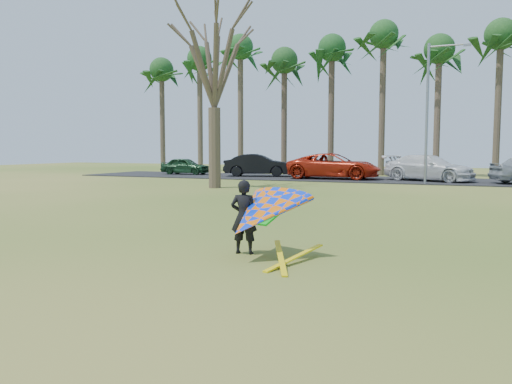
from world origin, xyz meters
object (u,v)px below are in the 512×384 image
at_px(car_1, 258,165).
at_px(car_3, 429,168).
at_px(car_0, 185,166).
at_px(streetlight, 430,106).
at_px(bare_tree_left, 214,55).
at_px(car_2, 334,166).
at_px(kite_flyer, 259,214).

bearing_deg(car_1, car_3, -109.25).
bearing_deg(car_0, streetlight, -105.33).
distance_m(bare_tree_left, car_2, 11.80).
xyz_separation_m(car_0, car_3, (18.20, -0.81, 0.16)).
xyz_separation_m(car_3, kite_flyer, (-1.22, -24.29, -0.03)).
xyz_separation_m(bare_tree_left, car_1, (-1.83, 10.12, -6.05)).
distance_m(car_3, kite_flyer, 24.32).
bearing_deg(kite_flyer, car_1, 113.18).
bearing_deg(bare_tree_left, car_3, 43.93).
bearing_deg(car_0, car_3, -97.25).
relative_size(car_3, kite_flyer, 2.34).
relative_size(bare_tree_left, streetlight, 1.21).
relative_size(streetlight, car_2, 1.31).
xyz_separation_m(streetlight, car_3, (-0.16, 2.63, -3.59)).
height_order(streetlight, kite_flyer, streetlight).
bearing_deg(car_0, kite_flyer, -150.64).
height_order(car_1, car_3, car_3).
bearing_deg(kite_flyer, bare_tree_left, 120.91).
bearing_deg(car_2, streetlight, -112.18).
relative_size(car_0, car_1, 0.78).
distance_m(car_0, car_1, 6.37).
relative_size(car_0, kite_flyer, 1.60).
height_order(car_0, car_2, car_2).
distance_m(car_1, car_2, 5.90).
relative_size(streetlight, kite_flyer, 3.35).
height_order(car_2, kite_flyer, kite_flyer).
distance_m(car_2, car_3, 6.00).
bearing_deg(kite_flyer, car_0, 124.07).
bearing_deg(car_2, car_0, 83.34).
height_order(car_0, car_3, car_3).
bearing_deg(streetlight, car_1, 165.41).
height_order(streetlight, car_0, streetlight).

